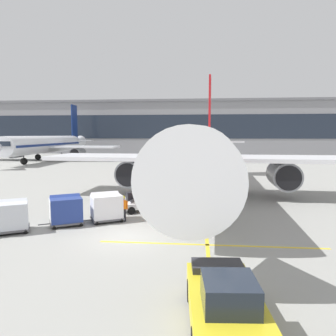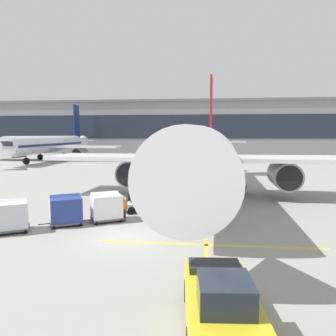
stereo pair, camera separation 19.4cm
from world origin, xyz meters
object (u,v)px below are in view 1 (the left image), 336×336
object	(u,v)px
parked_airplane	(206,153)
ground_crew_by_loader	(103,202)
baggage_cart_third	(10,216)
baggage_cart_lead	(106,206)
ground_crew_marshaller	(123,207)
belt_loader	(147,200)
distant_airplane	(48,145)
pushback_tug	(225,300)
safety_cone_engine_keepout	(135,190)
ground_crew_by_carts	(138,200)
ground_crew_wingwalker	(156,200)
baggage_cart_second	(66,210)

from	to	relation	value
parked_airplane	ground_crew_by_loader	world-z (taller)	parked_airplane
parked_airplane	baggage_cart_third	world-z (taller)	parked_airplane
baggage_cart_lead	ground_crew_marshaller	distance (m)	1.16
belt_loader	distant_airplane	size ratio (longest dim) A/B	0.13
ground_crew_marshaller	baggage_cart_lead	bearing A→B (deg)	179.63
baggage_cart_lead	baggage_cart_third	world-z (taller)	same
pushback_tug	safety_cone_engine_keepout	bearing A→B (deg)	108.54
belt_loader	baggage_cart_third	size ratio (longest dim) A/B	1.94
parked_airplane	belt_loader	size ratio (longest dim) A/B	7.58
pushback_tug	ground_crew_by_carts	xyz separation A→B (m)	(-5.16, 13.30, 0.17)
pushback_tug	ground_crew_marshaller	distance (m)	12.42
pushback_tug	ground_crew_wingwalker	bearing A→B (deg)	105.93
belt_loader	ground_crew_by_carts	distance (m)	1.10
safety_cone_engine_keepout	distant_airplane	bearing A→B (deg)	125.82
ground_crew_marshaller	baggage_cart_second	bearing A→B (deg)	-161.84
belt_loader	parked_airplane	bearing A→B (deg)	54.98
baggage_cart_third	distant_airplane	xyz separation A→B (m)	(-22.78, 50.84, 2.58)
ground_crew_marshaller	safety_cone_engine_keepout	xyz separation A→B (m)	(-1.17, 9.51, -0.62)
baggage_cart_third	ground_crew_wingwalker	bearing A→B (deg)	33.98
baggage_cart_lead	ground_crew_marshaller	world-z (taller)	baggage_cart_lead
baggage_cart_second	ground_crew_wingwalker	world-z (taller)	baggage_cart_second
baggage_cart_second	ground_crew_marshaller	distance (m)	3.66
ground_crew_by_loader	ground_crew_wingwalker	xyz separation A→B (m)	(3.65, 1.12, 0.00)
ground_crew_by_loader	distant_airplane	bearing A→B (deg)	120.22
belt_loader	ground_crew_wingwalker	bearing A→B (deg)	-42.77
pushback_tug	ground_crew_marshaller	bearing A→B (deg)	117.42
pushback_tug	parked_airplane	bearing A→B (deg)	90.07
belt_loader	pushback_tug	xyz separation A→B (m)	(4.64, -14.25, -0.01)
baggage_cart_second	ground_crew_wingwalker	xyz separation A→B (m)	(5.33, 3.65, -0.00)
pushback_tug	safety_cone_engine_keepout	distance (m)	21.67
baggage_cart_second	ground_crew_by_carts	size ratio (longest dim) A/B	1.59
belt_loader	baggage_cart_third	bearing A→B (deg)	-139.79
ground_crew_marshaller	ground_crew_by_carts	bearing A→B (deg)	76.16
safety_cone_engine_keepout	distant_airplane	size ratio (longest dim) A/B	0.02
baggage_cart_second	ground_crew_marshaller	size ratio (longest dim) A/B	1.59
ground_crew_by_loader	baggage_cart_second	bearing A→B (deg)	-123.68
parked_airplane	pushback_tug	world-z (taller)	parked_airplane
safety_cone_engine_keepout	baggage_cart_third	bearing A→B (deg)	-111.88
ground_crew_by_carts	baggage_cart_third	bearing A→B (deg)	-142.45
pushback_tug	distant_airplane	xyz separation A→B (m)	(-34.64, 58.99, 2.76)
ground_crew_by_loader	parked_airplane	bearing A→B (deg)	48.38
parked_airplane	ground_crew_by_loader	bearing A→B (deg)	-131.62
belt_loader	pushback_tug	size ratio (longest dim) A/B	1.19
safety_cone_engine_keepout	parked_airplane	bearing A→B (deg)	2.51
parked_airplane	distant_airplane	bearing A→B (deg)	132.22
pushback_tug	ground_crew_wingwalker	world-z (taller)	pushback_tug
baggage_cart_lead	distant_airplane	bearing A→B (deg)	120.06
baggage_cart_lead	baggage_cart_third	size ratio (longest dim) A/B	1.00
baggage_cart_third	ground_crew_by_carts	size ratio (longest dim) A/B	1.59
ground_crew_wingwalker	baggage_cart_lead	bearing A→B (deg)	-140.32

